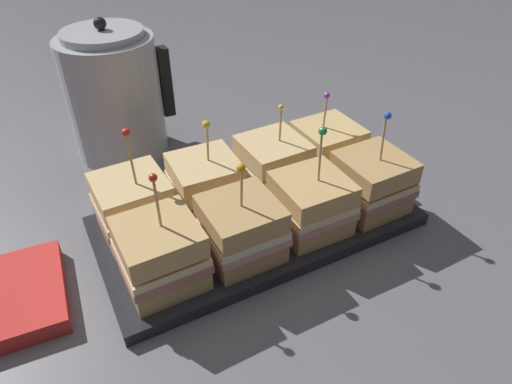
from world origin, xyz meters
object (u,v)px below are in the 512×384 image
at_px(sandwich_front_far_left, 161,254).
at_px(sandwich_back_far_right, 327,149).
at_px(sandwich_front_center_left, 241,229).
at_px(sandwich_back_far_left, 134,206).
at_px(sandwich_back_center_left, 206,184).
at_px(napkin_stack, 2,301).
at_px(serving_platter, 256,221).
at_px(sandwich_back_center_right, 273,165).
at_px(kettle_steel, 115,95).
at_px(sandwich_front_center_right, 311,204).
at_px(sandwich_front_far_right, 372,183).

relative_size(sandwich_front_far_left, sandwich_back_far_right, 1.13).
height_order(sandwich_front_far_left, sandwich_front_center_left, sandwich_front_far_left).
height_order(sandwich_front_center_left, sandwich_back_far_left, sandwich_back_far_left).
bearing_deg(sandwich_back_far_right, sandwich_back_center_left, 179.76).
distance_m(sandwich_front_center_left, napkin_stack, 0.30).
height_order(serving_platter, sandwich_back_far_left, sandwich_back_far_left).
distance_m(sandwich_back_center_right, kettle_steel, 0.31).
bearing_deg(sandwich_front_center_right, sandwich_front_far_right, -1.06).
bearing_deg(sandwich_back_far_right, sandwich_back_far_left, -179.66).
xyz_separation_m(sandwich_back_far_left, sandwich_back_center_right, (0.22, -0.00, -0.00)).
bearing_deg(sandwich_back_far_left, sandwich_back_far_right, 0.34).
relative_size(serving_platter, sandwich_back_far_right, 3.25).
height_order(sandwich_front_center_right, napkin_stack, sandwich_front_center_right).
relative_size(sandwich_front_far_right, kettle_steel, 0.66).
relative_size(serving_platter, sandwich_back_far_left, 2.76).
bearing_deg(sandwich_back_center_right, sandwich_back_far_right, 2.15).
xyz_separation_m(sandwich_front_center_right, napkin_stack, (-0.40, 0.06, -0.05)).
xyz_separation_m(sandwich_back_far_right, kettle_steel, (-0.27, 0.25, 0.05)).
relative_size(sandwich_front_far_left, sandwich_front_far_right, 1.00).
bearing_deg(kettle_steel, serving_platter, -69.53).
bearing_deg(serving_platter, napkin_stack, 178.39).
bearing_deg(sandwich_front_center_right, sandwich_back_far_left, 153.71).
bearing_deg(sandwich_front_center_right, sandwich_front_far_left, 179.65).
xyz_separation_m(sandwich_front_center_right, sandwich_front_far_right, (0.10, -0.00, 0.00)).
height_order(sandwich_front_center_right, kettle_steel, kettle_steel).
height_order(sandwich_back_center_right, kettle_steel, kettle_steel).
bearing_deg(sandwich_front_far_left, kettle_steel, 83.06).
bearing_deg(sandwich_front_center_left, sandwich_front_far_right, -0.05).
distance_m(sandwich_front_far_left, sandwich_back_center_right, 0.24).
distance_m(sandwich_front_center_left, sandwich_back_center_right, 0.15).
distance_m(sandwich_front_far_left, sandwich_front_center_right, 0.21).
relative_size(sandwich_front_far_right, sandwich_back_center_right, 1.10).
bearing_deg(sandwich_back_far_right, kettle_steel, 137.47).
xyz_separation_m(sandwich_front_far_right, sandwich_back_center_right, (-0.10, 0.11, -0.00)).
distance_m(serving_platter, sandwich_front_center_right, 0.09).
height_order(sandwich_front_far_left, sandwich_front_far_right, same).
relative_size(sandwich_back_far_left, sandwich_back_center_right, 1.14).
xyz_separation_m(sandwich_front_far_left, sandwich_front_far_right, (0.32, -0.00, 0.00)).
bearing_deg(sandwich_back_far_left, sandwich_back_center_right, -0.52).
height_order(sandwich_front_far_right, sandwich_back_center_right, sandwich_front_far_right).
relative_size(sandwich_back_far_right, napkin_stack, 0.91).
distance_m(sandwich_front_center_right, sandwich_front_far_right, 0.10).
relative_size(serving_platter, kettle_steel, 1.89).
relative_size(serving_platter, sandwich_front_center_right, 2.83).
bearing_deg(sandwich_back_far_left, napkin_stack, -166.75).
bearing_deg(sandwich_back_center_left, kettle_steel, 103.60).
bearing_deg(sandwich_front_center_right, serving_platter, 135.82).
bearing_deg(sandwich_back_far_left, sandwich_front_far_left, -88.45).
height_order(serving_platter, kettle_steel, kettle_steel).
relative_size(sandwich_front_far_right, napkin_stack, 1.02).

